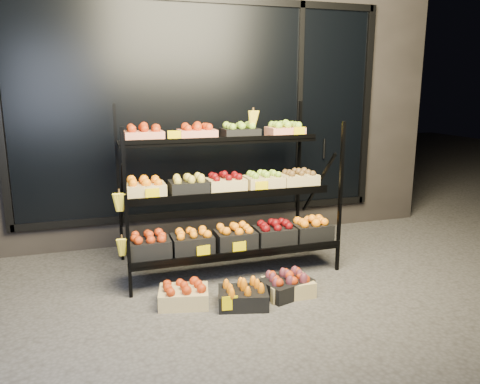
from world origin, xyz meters
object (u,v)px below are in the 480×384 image
object	(u,v)px
display_rack	(227,193)
floor_crate_midleft	(243,295)
floor_crate_midright	(288,284)
floor_crate_left	(184,294)

from	to	relation	value
display_rack	floor_crate_midleft	world-z (taller)	display_rack
floor_crate_midright	floor_crate_midleft	bearing A→B (deg)	-169.71
display_rack	floor_crate_midleft	bearing A→B (deg)	-97.57
floor_crate_midright	display_rack	bearing A→B (deg)	112.48
floor_crate_left	floor_crate_midleft	distance (m)	0.51
floor_crate_midright	floor_crate_left	bearing A→B (deg)	174.10
display_rack	floor_crate_midleft	xyz separation A→B (m)	(-0.12, -0.88, -0.69)
floor_crate_left	floor_crate_midright	world-z (taller)	same
floor_crate_midleft	floor_crate_midright	xyz separation A→B (m)	(0.45, 0.08, -0.00)
display_rack	floor_crate_midleft	distance (m)	1.13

